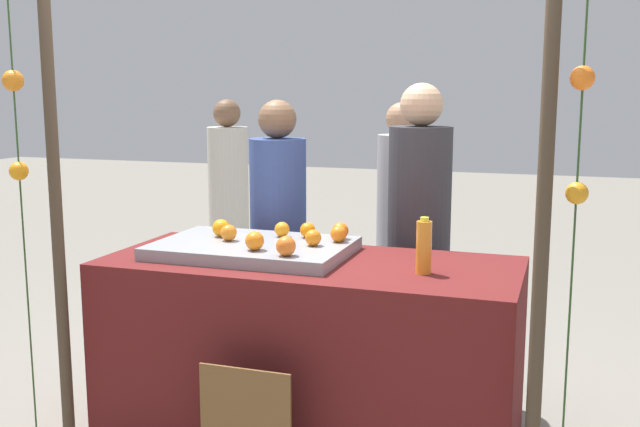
{
  "coord_description": "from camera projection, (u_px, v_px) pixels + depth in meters",
  "views": [
    {
      "loc": [
        1.14,
        -3.21,
        1.65
      ],
      "look_at": [
        0.0,
        0.15,
        1.06
      ],
      "focal_mm": 41.62,
      "sensor_mm": 36.0,
      "label": 1
    }
  ],
  "objects": [
    {
      "name": "orange_tray",
      "position": [
        253.0,
        248.0,
        3.61
      ],
      "size": [
        0.93,
        0.63,
        0.06
      ],
      "primitive_type": "cube",
      "color": "gray",
      "rests_on": "stall_counter"
    },
    {
      "name": "garland_strand_right",
      "position": [
        584.0,
        73.0,
        2.56
      ],
      "size": [
        0.1,
        0.1,
        2.2
      ],
      "color": "#2D4C23",
      "rests_on": "ground_plane"
    },
    {
      "name": "vendor_right",
      "position": [
        418.0,
        251.0,
        4.03
      ],
      "size": [
        0.34,
        0.34,
        1.69
      ],
      "color": "#333338",
      "rests_on": "ground_plane"
    },
    {
      "name": "garland_strand_left",
      "position": [
        12.0,
        73.0,
        3.29
      ],
      "size": [
        0.1,
        0.1,
        2.2
      ],
      "color": "#2D4C23",
      "rests_on": "ground_plane"
    },
    {
      "name": "orange_1",
      "position": [
        313.0,
        238.0,
        3.52
      ],
      "size": [
        0.08,
        0.08,
        0.08
      ],
      "primitive_type": "sphere",
      "color": "orange",
      "rests_on": "orange_tray"
    },
    {
      "name": "orange_3",
      "position": [
        308.0,
        230.0,
        3.71
      ],
      "size": [
        0.08,
        0.08,
        0.08
      ],
      "primitive_type": "sphere",
      "color": "orange",
      "rests_on": "orange_tray"
    },
    {
      "name": "canopy_post_left",
      "position": [
        55.0,
        198.0,
        3.34
      ],
      "size": [
        0.06,
        0.06,
        2.34
      ],
      "primitive_type": "cylinder",
      "color": "#473828",
      "rests_on": "ground_plane"
    },
    {
      "name": "orange_2",
      "position": [
        255.0,
        241.0,
        3.42
      ],
      "size": [
        0.09,
        0.09,
        0.09
      ],
      "primitive_type": "sphere",
      "color": "orange",
      "rests_on": "orange_tray"
    },
    {
      "name": "canopy_post_right",
      "position": [
        543.0,
        225.0,
        2.68
      ],
      "size": [
        0.06,
        0.06,
        2.34
      ],
      "primitive_type": "cylinder",
      "color": "#473828",
      "rests_on": "ground_plane"
    },
    {
      "name": "vendor_left",
      "position": [
        279.0,
        250.0,
        4.26
      ],
      "size": [
        0.32,
        0.32,
        1.6
      ],
      "color": "#384C8C",
      "rests_on": "ground_plane"
    },
    {
      "name": "orange_7",
      "position": [
        340.0,
        231.0,
        3.68
      ],
      "size": [
        0.08,
        0.08,
        0.08
      ],
      "primitive_type": "sphere",
      "color": "orange",
      "rests_on": "orange_tray"
    },
    {
      "name": "crowd_person_0",
      "position": [
        400.0,
        228.0,
        4.99
      ],
      "size": [
        0.32,
        0.32,
        1.58
      ],
      "color": "#99999E",
      "rests_on": "ground_plane"
    },
    {
      "name": "orange_6",
      "position": [
        221.0,
        228.0,
        3.73
      ],
      "size": [
        0.09,
        0.09,
        0.09
      ],
      "primitive_type": "sphere",
      "color": "orange",
      "rests_on": "orange_tray"
    },
    {
      "name": "crowd_person_1",
      "position": [
        229.0,
        207.0,
        5.87
      ],
      "size": [
        0.32,
        0.32,
        1.58
      ],
      "color": "beige",
      "rests_on": "ground_plane"
    },
    {
      "name": "stall_counter",
      "position": [
        310.0,
        348.0,
        3.56
      ],
      "size": [
        1.95,
        0.84,
        0.86
      ],
      "primitive_type": "cube",
      "color": "#5B1919",
      "rests_on": "ground_plane"
    },
    {
      "name": "orange_0",
      "position": [
        339.0,
        234.0,
        3.6
      ],
      "size": [
        0.08,
        0.08,
        0.08
      ],
      "primitive_type": "sphere",
      "color": "orange",
      "rests_on": "orange_tray"
    },
    {
      "name": "juice_bottle",
      "position": [
        424.0,
        247.0,
        3.22
      ],
      "size": [
        0.07,
        0.07,
        0.25
      ],
      "color": "orange",
      "rests_on": "stall_counter"
    },
    {
      "name": "orange_5",
      "position": [
        229.0,
        233.0,
        3.63
      ],
      "size": [
        0.08,
        0.08,
        0.08
      ],
      "primitive_type": "sphere",
      "color": "orange",
      "rests_on": "orange_tray"
    },
    {
      "name": "orange_4",
      "position": [
        282.0,
        229.0,
        3.73
      ],
      "size": [
        0.08,
        0.08,
        0.08
      ],
      "primitive_type": "sphere",
      "color": "orange",
      "rests_on": "orange_tray"
    },
    {
      "name": "orange_8",
      "position": [
        286.0,
        246.0,
        3.3
      ],
      "size": [
        0.09,
        0.09,
        0.09
      ],
      "primitive_type": "sphere",
      "color": "orange",
      "rests_on": "orange_tray"
    }
  ]
}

